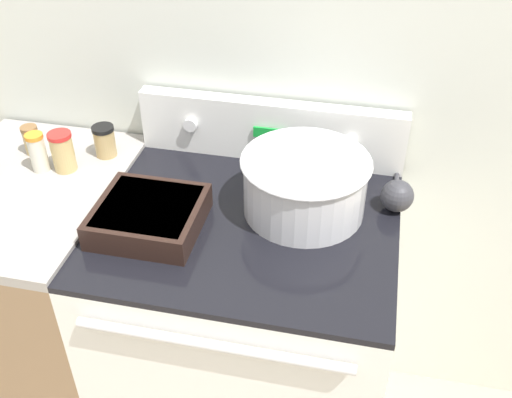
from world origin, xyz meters
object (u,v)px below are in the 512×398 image
spice_jar_black_cap (105,141)px  spice_jar_orange_cap (38,152)px  casserole_dish (149,215)px  spice_jar_brown_cap (31,140)px  mixing_bowl (305,182)px  ladle (397,195)px  spice_jar_red_cap (63,151)px

spice_jar_black_cap → spice_jar_orange_cap: 0.19m
casserole_dish → spice_jar_orange_cap: spice_jar_orange_cap is taller
casserole_dish → spice_jar_black_cap: 0.37m
spice_jar_black_cap → spice_jar_brown_cap: 0.22m
mixing_bowl → casserole_dish: (-0.37, -0.16, -0.05)m
mixing_bowl → ladle: mixing_bowl is taller
spice_jar_red_cap → spice_jar_brown_cap: size_ratio=1.33×
spice_jar_red_cap → spice_jar_brown_cap: 0.15m
casserole_dish → spice_jar_red_cap: size_ratio=2.22×
ladle → spice_jar_orange_cap: (-1.01, -0.05, 0.03)m
mixing_bowl → spice_jar_orange_cap: size_ratio=2.86×
casserole_dish → spice_jar_brown_cap: spice_jar_brown_cap is taller
ladle → mixing_bowl: bearing=-165.1°
casserole_dish → mixing_bowl: bearing=22.5°
casserole_dish → spice_jar_orange_cap: 0.43m
mixing_bowl → spice_jar_red_cap: mixing_bowl is taller
mixing_bowl → spice_jar_orange_cap: 0.77m
ladle → spice_jar_brown_cap: 1.07m
mixing_bowl → ladle: (0.24, 0.06, -0.05)m
mixing_bowl → spice_jar_brown_cap: bearing=173.8°
spice_jar_black_cap → spice_jar_brown_cap: size_ratio=1.08×
mixing_bowl → spice_jar_brown_cap: mixing_bowl is taller
spice_jar_black_cap → spice_jar_orange_cap: size_ratio=0.82×
spice_jar_brown_cap → mixing_bowl: bearing=-6.2°
spice_jar_orange_cap → mixing_bowl: bearing=-0.9°
spice_jar_orange_cap → spice_jar_brown_cap: 0.10m
casserole_dish → spice_jar_black_cap: spice_jar_black_cap is taller
mixing_bowl → spice_jar_orange_cap: bearing=179.1°
spice_jar_orange_cap → spice_jar_red_cap: bearing=15.1°
casserole_dish → spice_jar_red_cap: bearing=150.3°
spice_jar_red_cap → spice_jar_orange_cap: size_ratio=1.01×
spice_jar_orange_cap → ladle: bearing=3.0°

